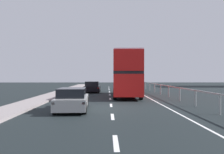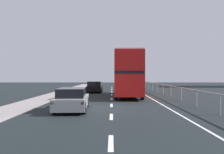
# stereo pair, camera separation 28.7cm
# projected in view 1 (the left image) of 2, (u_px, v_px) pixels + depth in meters

# --- Properties ---
(ground_plane) EXTENTS (75.01, 120.00, 0.10)m
(ground_plane) POSITION_uv_depth(u_px,v_px,m) (111.00, 108.00, 15.73)
(ground_plane) COLOR black
(near_sidewalk_kerb) EXTENTS (2.02, 80.00, 0.14)m
(near_sidewalk_kerb) POSITION_uv_depth(u_px,v_px,m) (21.00, 106.00, 15.62)
(near_sidewalk_kerb) COLOR gray
(near_sidewalk_kerb) RESTS_ON ground
(lane_paint_markings) EXTENTS (3.70, 46.00, 0.01)m
(lane_paint_markings) POSITION_uv_depth(u_px,v_px,m) (133.00, 96.00, 24.40)
(lane_paint_markings) COLOR silver
(lane_paint_markings) RESTS_ON ground
(bridge_side_railing) EXTENTS (0.10, 42.00, 1.09)m
(bridge_side_railing) POSITION_uv_depth(u_px,v_px,m) (164.00, 87.00, 24.83)
(bridge_side_railing) COLOR gray
(bridge_side_railing) RESTS_ON ground
(double_decker_bus_red) EXTENTS (2.83, 10.43, 4.24)m
(double_decker_bus_red) POSITION_uv_depth(u_px,v_px,m) (126.00, 73.00, 24.08)
(double_decker_bus_red) COLOR red
(double_decker_bus_red) RESTS_ON ground
(hatchback_car_near) EXTENTS (1.94, 4.60, 1.31)m
(hatchback_car_near) POSITION_uv_depth(u_px,v_px,m) (72.00, 99.00, 14.21)
(hatchback_car_near) COLOR gray
(hatchback_car_near) RESTS_ON ground
(sedan_car_ahead) EXTENTS (1.89, 4.42, 1.35)m
(sedan_car_ahead) POSITION_uv_depth(u_px,v_px,m) (92.00, 87.00, 29.93)
(sedan_car_ahead) COLOR black
(sedan_car_ahead) RESTS_ON ground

